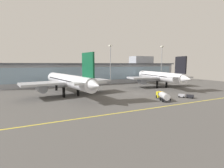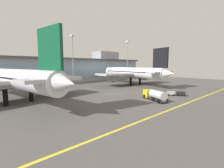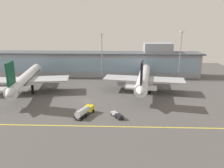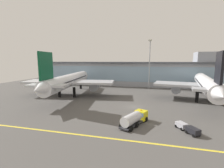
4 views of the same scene
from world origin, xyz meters
name	(u,v)px [view 2 (image 2 of 4)]	position (x,y,z in m)	size (l,w,h in m)	color
ground_plane	(116,94)	(0.00, 0.00, 0.00)	(180.00, 180.00, 0.00)	#514F4C
taxiway_centreline_stripe	(179,106)	(0.00, -22.00, 0.01)	(144.00, 0.50, 0.01)	yellow
terminal_building	(62,70)	(1.63, 44.98, 7.39)	(120.37, 14.00, 19.00)	#9399A3
airliner_near_left	(13,79)	(-28.30, 10.25, 6.22)	(37.90, 51.38, 17.04)	black
airliner_near_right	(132,73)	(23.89, 13.47, 6.13)	(36.86, 49.16, 16.79)	black
fuel_tanker_truck	(154,95)	(1.59, -13.99, 1.51)	(5.91, 9.26, 2.90)	black
baggage_tug_near	(176,93)	(12.50, -15.28, 0.79)	(4.37, 5.52, 1.40)	black
apron_light_mast_west	(127,55)	(45.36, 35.57, 16.93)	(1.80, 1.80, 26.30)	gray
apron_light_mast_centre	(73,53)	(3.44, 35.26, 16.20)	(1.80, 1.80, 24.98)	gray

